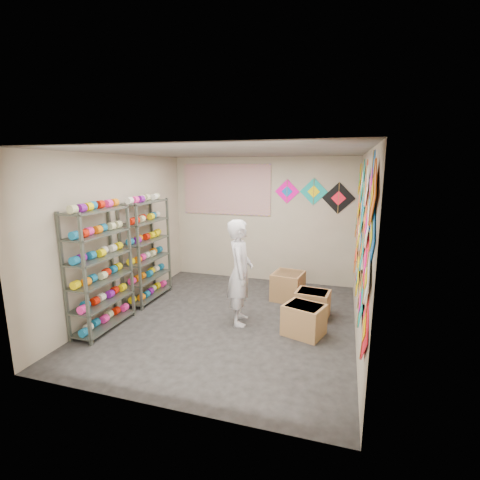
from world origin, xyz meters
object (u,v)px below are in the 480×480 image
(shelf_rack_front, at_px, (100,270))
(shelf_rack_back, at_px, (146,251))
(shopkeeper, at_px, (240,272))
(carton_c, at_px, (288,286))
(carton_b, at_px, (312,304))
(carton_a, at_px, (304,320))

(shelf_rack_front, height_order, shelf_rack_back, same)
(shelf_rack_front, xyz_separation_m, shopkeeper, (1.98, 0.82, -0.10))
(shelf_rack_front, xyz_separation_m, carton_c, (2.56, 2.07, -0.69))
(shelf_rack_back, height_order, shopkeeper, shelf_rack_back)
(shelf_rack_front, bearing_deg, carton_b, 24.31)
(shelf_rack_back, height_order, carton_a, shelf_rack_back)
(carton_c, bearing_deg, carton_b, -44.04)
(shelf_rack_back, distance_m, shopkeeper, 2.04)
(shopkeeper, relative_size, carton_c, 2.85)
(shelf_rack_front, relative_size, carton_c, 3.20)
(carton_b, bearing_deg, carton_c, 134.67)
(shelf_rack_front, bearing_deg, carton_c, 39.00)
(shelf_rack_back, xyz_separation_m, shopkeeper, (1.98, -0.48, -0.10))
(shelf_rack_back, xyz_separation_m, carton_c, (2.56, 0.77, -0.69))
(carton_a, bearing_deg, carton_c, 126.89)
(shelf_rack_front, relative_size, carton_b, 3.50)
(shelf_rack_back, bearing_deg, carton_b, 1.75)
(shelf_rack_front, bearing_deg, shopkeeper, 22.46)
(shopkeeper, xyz_separation_m, carton_c, (0.58, 1.25, -0.59))
(shelf_rack_back, distance_m, carton_c, 2.76)
(shopkeeper, distance_m, carton_b, 1.39)
(shelf_rack_front, relative_size, shelf_rack_back, 1.00)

